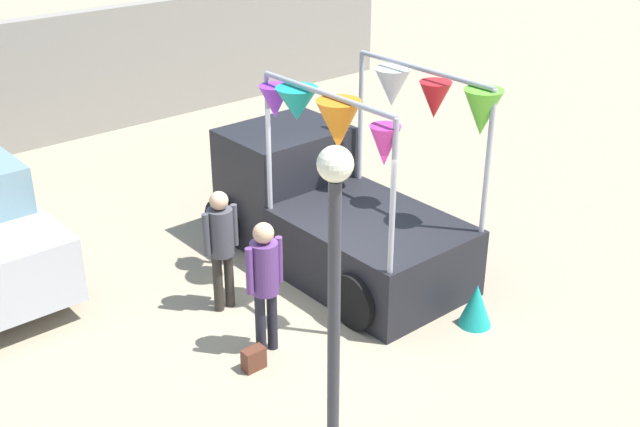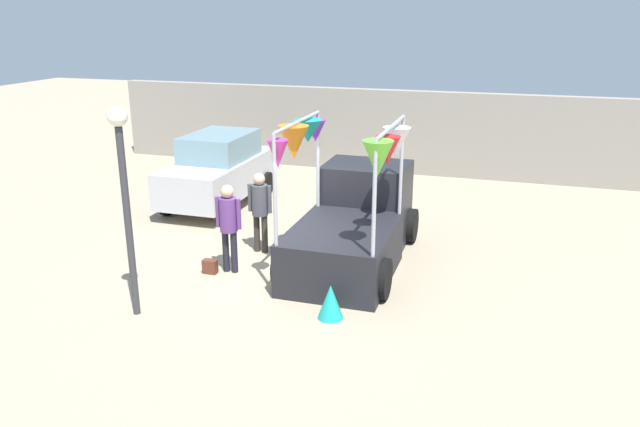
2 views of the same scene
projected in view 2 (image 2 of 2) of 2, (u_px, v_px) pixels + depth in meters
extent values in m
plane|color=gray|center=(286.00, 271.00, 12.42)|extent=(60.00, 60.00, 0.00)
cube|color=black|center=(342.00, 253.00, 11.99)|extent=(1.90, 2.60, 1.00)
cube|color=black|center=(366.00, 204.00, 13.68)|extent=(1.80, 1.40, 1.80)
cube|color=#8CB2C6|center=(367.00, 184.00, 13.54)|extent=(1.76, 1.37, 0.60)
cylinder|color=black|center=(329.00, 217.00, 14.43)|extent=(0.22, 0.76, 0.76)
cylinder|color=black|center=(411.00, 225.00, 13.89)|extent=(0.22, 0.76, 0.76)
cylinder|color=black|center=(283.00, 266.00, 11.66)|extent=(0.22, 0.76, 0.76)
cylinder|color=black|center=(383.00, 279.00, 11.12)|extent=(0.22, 0.76, 0.76)
cylinder|color=#A5A5AD|center=(318.00, 160.00, 12.88)|extent=(0.07, 0.07, 1.99)
cylinder|color=#A5A5AD|center=(401.00, 166.00, 12.38)|extent=(0.07, 0.07, 1.99)
cylinder|color=#A5A5AD|center=(275.00, 191.00, 10.67)|extent=(0.07, 0.07, 1.99)
cylinder|color=#A5A5AD|center=(374.00, 200.00, 10.17)|extent=(0.07, 0.07, 1.99)
cylinder|color=#A5A5AD|center=(298.00, 122.00, 11.47)|extent=(0.07, 2.44, 0.07)
cylinder|color=#A5A5AD|center=(391.00, 127.00, 10.97)|extent=(0.07, 2.44, 0.07)
cone|color=#D83399|center=(278.00, 154.00, 10.63)|extent=(0.45, 0.45, 0.49)
cone|color=#66CC33|center=(378.00, 159.00, 10.12)|extent=(0.63, 0.63, 0.61)
cone|color=orange|center=(294.00, 143.00, 11.36)|extent=(0.72, 0.72, 0.62)
cone|color=red|center=(388.00, 151.00, 10.87)|extent=(0.45, 0.45, 0.51)
cone|color=teal|center=(308.00, 131.00, 12.07)|extent=(0.76, 0.76, 0.44)
cone|color=white|center=(396.00, 142.00, 11.61)|extent=(0.57, 0.57, 0.55)
cone|color=purple|center=(315.00, 131.00, 12.53)|extent=(0.55, 0.55, 0.44)
cube|color=#B7B7BC|center=(219.00, 176.00, 16.48)|extent=(1.70, 4.00, 0.90)
cube|color=#72939E|center=(220.00, 146.00, 16.37)|extent=(1.50, 2.10, 0.66)
cylinder|color=black|center=(212.00, 179.00, 17.99)|extent=(0.18, 0.64, 0.64)
cylinder|color=black|center=(267.00, 183.00, 17.51)|extent=(0.18, 0.64, 0.64)
cylinder|color=black|center=(167.00, 203.00, 15.73)|extent=(0.18, 0.64, 0.64)
cylinder|color=black|center=(228.00, 209.00, 15.24)|extent=(0.18, 0.64, 0.64)
cylinder|color=black|center=(226.00, 251.00, 12.29)|extent=(0.13, 0.13, 0.85)
cylinder|color=black|center=(234.00, 252.00, 12.24)|extent=(0.13, 0.13, 0.85)
cylinder|color=#593372|center=(228.00, 215.00, 12.03)|extent=(0.34, 0.34, 0.67)
sphere|color=tan|center=(227.00, 192.00, 11.88)|extent=(0.26, 0.26, 0.26)
cylinder|color=#593372|center=(218.00, 212.00, 12.08)|extent=(0.09, 0.09, 0.61)
cylinder|color=#593372|center=(239.00, 214.00, 11.95)|extent=(0.09, 0.09, 0.61)
cylinder|color=#2D2823|center=(257.00, 233.00, 13.32)|extent=(0.13, 0.13, 0.83)
cylinder|color=#2D2823|center=(265.00, 234.00, 13.27)|extent=(0.13, 0.13, 0.83)
cylinder|color=#3F3F47|center=(260.00, 200.00, 13.06)|extent=(0.34, 0.34, 0.66)
sphere|color=tan|center=(259.00, 179.00, 12.92)|extent=(0.25, 0.25, 0.25)
cylinder|color=#3F3F47|center=(250.00, 198.00, 13.12)|extent=(0.09, 0.09, 0.59)
cylinder|color=#3F3F47|center=(269.00, 199.00, 12.99)|extent=(0.09, 0.09, 0.59)
cube|color=#592D1E|center=(210.00, 267.00, 12.27)|extent=(0.28, 0.16, 0.28)
cylinder|color=#333338|center=(128.00, 225.00, 10.18)|extent=(0.12, 0.12, 3.22)
sphere|color=#F2EDCC|center=(117.00, 117.00, 9.63)|extent=(0.32, 0.32, 0.32)
cube|color=gray|center=(380.00, 131.00, 19.80)|extent=(18.00, 0.36, 2.60)
cone|color=teal|center=(331.00, 302.00, 10.43)|extent=(0.62, 0.62, 0.60)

